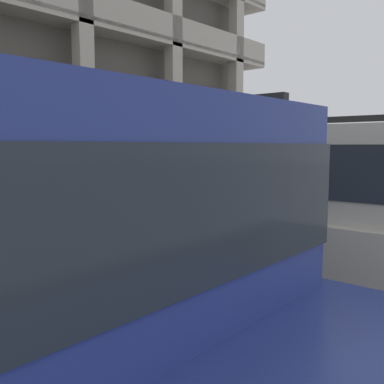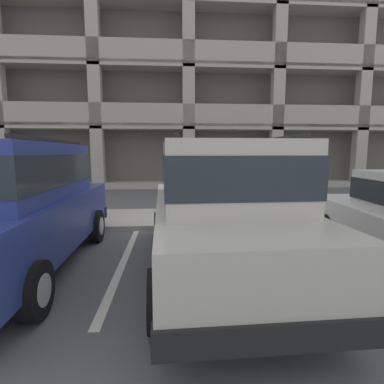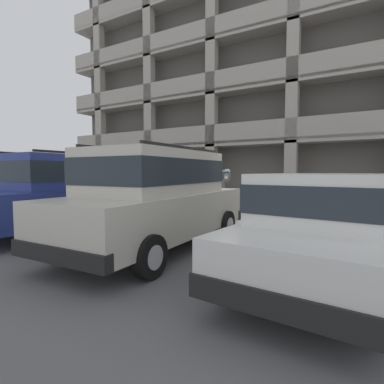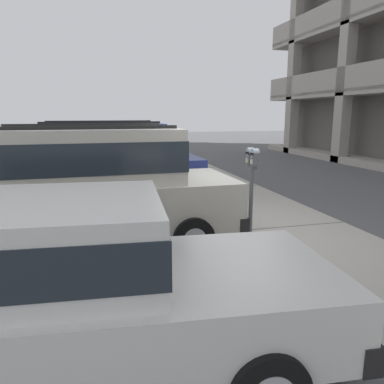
{
  "view_description": "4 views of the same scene",
  "coord_description": "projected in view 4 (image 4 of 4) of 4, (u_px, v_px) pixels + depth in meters",
  "views": [
    {
      "loc": [
        -4.29,
        -4.39,
        1.79
      ],
      "look_at": [
        -0.11,
        -0.68,
        1.19
      ],
      "focal_mm": 40.0,
      "sensor_mm": 36.0,
      "label": 1
    },
    {
      "loc": [
        -0.81,
        -6.72,
        1.83
      ],
      "look_at": [
        -0.36,
        -0.69,
        1.03
      ],
      "focal_mm": 28.0,
      "sensor_mm": 36.0,
      "label": 2
    },
    {
      "loc": [
        3.55,
        -7.16,
        1.58
      ],
      "look_at": [
        -0.15,
        -0.83,
        1.06
      ],
      "focal_mm": 28.0,
      "sensor_mm": 36.0,
      "label": 3
    },
    {
      "loc": [
        6.08,
        -2.25,
        2.2
      ],
      "look_at": [
        -0.38,
        -0.58,
        0.8
      ],
      "focal_mm": 35.0,
      "sensor_mm": 36.0,
      "label": 4
    }
  ],
  "objects": [
    {
      "name": "sidewalk",
      "position": [
        293.0,
        229.0,
        7.07
      ],
      "size": [
        40.0,
        2.2,
        0.12
      ],
      "color": "#ADA89E",
      "rests_on": "ground_plane"
    },
    {
      "name": "parking_meter_near",
      "position": [
        252.0,
        170.0,
        6.44
      ],
      "size": [
        0.35,
        0.12,
        1.51
      ],
      "color": "#595B60",
      "rests_on": "sidewalk"
    },
    {
      "name": "silver_suv",
      "position": [
        90.0,
        184.0,
        6.04
      ],
      "size": [
        2.11,
        4.83,
        2.03
      ],
      "rotation": [
        0.0,
        0.0,
        0.03
      ],
      "color": "beige",
      "rests_on": "ground_plane"
    },
    {
      "name": "red_sedan",
      "position": [
        103.0,
        161.0,
        9.08
      ],
      "size": [
        2.06,
        4.8,
        2.03
      ],
      "rotation": [
        0.0,
        0.0,
        0.01
      ],
      "color": "navy",
      "rests_on": "ground_plane"
    },
    {
      "name": "ground_plane",
      "position": [
        228.0,
        241.0,
        6.77
      ],
      "size": [
        80.0,
        80.0,
        0.1
      ],
      "color": "#565659"
    },
    {
      "name": "dark_hatchback",
      "position": [
        63.0,
        285.0,
        3.07
      ],
      "size": [
        2.08,
        4.6,
        1.54
      ],
      "rotation": [
        0.0,
        0.0,
        -0.08
      ],
      "color": "silver",
      "rests_on": "ground_plane"
    },
    {
      "name": "parking_stall_lines",
      "position": [
        169.0,
        285.0,
        4.89
      ],
      "size": [
        13.0,
        4.8,
        0.01
      ],
      "color": "silver",
      "rests_on": "ground_plane"
    }
  ]
}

